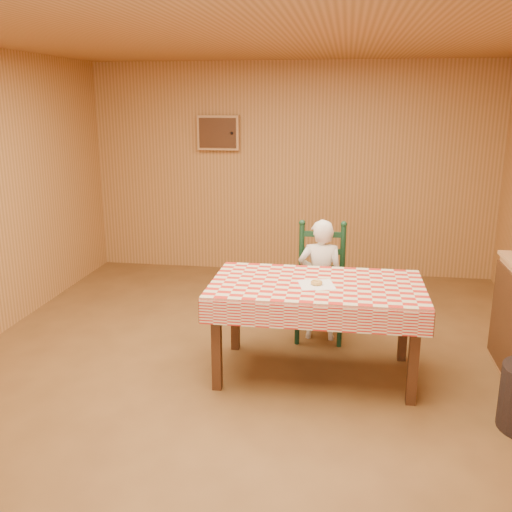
{
  "coord_description": "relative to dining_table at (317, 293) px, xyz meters",
  "views": [
    {
      "loc": [
        0.67,
        -4.09,
        2.14
      ],
      "look_at": [
        0.0,
        0.2,
        0.95
      ],
      "focal_mm": 40.0,
      "sensor_mm": 36.0,
      "label": 1
    }
  ],
  "objects": [
    {
      "name": "ground",
      "position": [
        -0.49,
        -0.14,
        -0.69
      ],
      "size": [
        6.0,
        6.0,
        0.0
      ],
      "primitive_type": "plane",
      "color": "brown",
      "rests_on": "ground"
    },
    {
      "name": "cabin_walls",
      "position": [
        -0.49,
        0.39,
        1.14
      ],
      "size": [
        5.1,
        6.05,
        2.65
      ],
      "color": "#B17A3F",
      "rests_on": "ground"
    },
    {
      "name": "dining_table",
      "position": [
        0.0,
        0.0,
        0.0
      ],
      "size": [
        1.66,
        0.96,
        0.77
      ],
      "color": "#452512",
      "rests_on": "ground"
    },
    {
      "name": "ladder_chair",
      "position": [
        -0.0,
        0.79,
        -0.18
      ],
      "size": [
        0.44,
        0.4,
        1.08
      ],
      "color": "black",
      "rests_on": "ground"
    },
    {
      "name": "seated_child",
      "position": [
        -0.0,
        0.73,
        -0.13
      ],
      "size": [
        0.41,
        0.27,
        1.12
      ],
      "primitive_type": "imported",
      "rotation": [
        0.0,
        0.0,
        3.14
      ],
      "color": "silver",
      "rests_on": "ground"
    },
    {
      "name": "napkin",
      "position": [
        -0.0,
        -0.05,
        0.08
      ],
      "size": [
        0.31,
        0.31,
        0.0
      ],
      "primitive_type": "cube",
      "rotation": [
        0.0,
        0.0,
        0.23
      ],
      "color": "white",
      "rests_on": "dining_table"
    },
    {
      "name": "donut",
      "position": [
        -0.0,
        -0.05,
        0.1
      ],
      "size": [
        0.1,
        0.1,
        0.03
      ],
      "primitive_type": "torus",
      "rotation": [
        0.0,
        0.0,
        -0.12
      ],
      "color": "gold",
      "rests_on": "napkin"
    }
  ]
}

